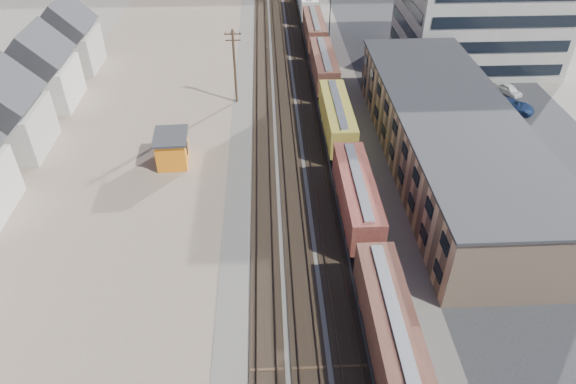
{
  "coord_description": "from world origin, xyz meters",
  "views": [
    {
      "loc": [
        -4.51,
        -21.62,
        32.16
      ],
      "look_at": [
        -2.69,
        17.17,
        3.0
      ],
      "focal_mm": 32.0,
      "sensor_mm": 36.0,
      "label": 1
    }
  ],
  "objects_px": {
    "freight_train": "(330,89)",
    "maintenance_shed": "(172,148)",
    "utility_pole_north": "(235,65)",
    "parked_car_blue": "(511,106)"
  },
  "relations": [
    {
      "from": "maintenance_shed",
      "to": "parked_car_blue",
      "type": "distance_m",
      "value": 43.87
    },
    {
      "from": "utility_pole_north",
      "to": "maintenance_shed",
      "type": "height_order",
      "value": "utility_pole_north"
    },
    {
      "from": "utility_pole_north",
      "to": "parked_car_blue",
      "type": "relative_size",
      "value": 1.7
    },
    {
      "from": "freight_train",
      "to": "maintenance_shed",
      "type": "relative_size",
      "value": 24.21
    },
    {
      "from": "freight_train",
      "to": "utility_pole_north",
      "type": "distance_m",
      "value": 12.81
    },
    {
      "from": "utility_pole_north",
      "to": "parked_car_blue",
      "type": "bearing_deg",
      "value": -7.11
    },
    {
      "from": "parked_car_blue",
      "to": "utility_pole_north",
      "type": "bearing_deg",
      "value": 110.98
    },
    {
      "from": "freight_train",
      "to": "maintenance_shed",
      "type": "height_order",
      "value": "freight_train"
    },
    {
      "from": "freight_train",
      "to": "maintenance_shed",
      "type": "bearing_deg",
      "value": -147.77
    },
    {
      "from": "utility_pole_north",
      "to": "parked_car_blue",
      "type": "height_order",
      "value": "utility_pole_north"
    }
  ]
}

